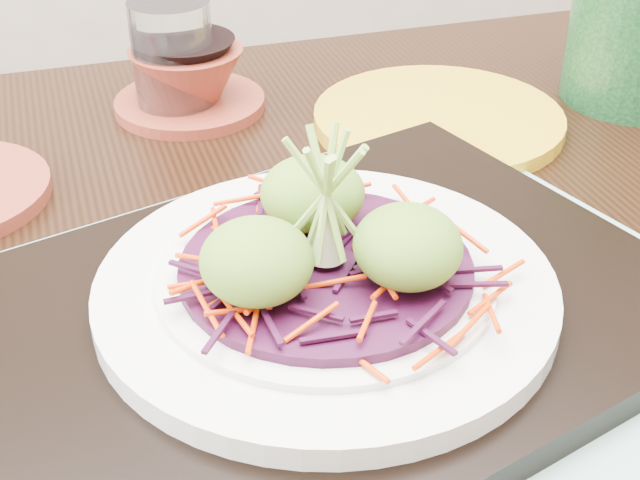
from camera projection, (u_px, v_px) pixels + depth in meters
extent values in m
cube|color=black|center=(253.00, 301.00, 0.62)|extent=(1.38, 1.02, 0.04)
cube|color=black|center=(596.00, 302.00, 1.28)|extent=(0.07, 0.07, 0.76)
cube|color=#84AB9F|center=(326.00, 326.00, 0.56)|extent=(0.61, 0.55, 0.00)
cube|color=black|center=(326.00, 311.00, 0.55)|extent=(0.52, 0.47, 0.02)
cylinder|color=silver|center=(326.00, 289.00, 0.54)|extent=(0.28, 0.28, 0.02)
cylinder|color=silver|center=(326.00, 276.00, 0.54)|extent=(0.20, 0.20, 0.01)
cylinder|color=#3A0B2A|center=(326.00, 267.00, 0.53)|extent=(0.18, 0.18, 0.01)
ellipsoid|color=#5A7F26|center=(257.00, 262.00, 0.49)|extent=(0.07, 0.07, 0.05)
ellipsoid|color=#5A7F26|center=(408.00, 247.00, 0.51)|extent=(0.07, 0.07, 0.05)
ellipsoid|color=#5A7F26|center=(313.00, 194.00, 0.56)|extent=(0.07, 0.07, 0.05)
cylinder|color=white|center=(173.00, 58.00, 0.80)|extent=(0.09, 0.09, 0.10)
cylinder|color=maroon|center=(190.00, 103.00, 0.83)|extent=(0.16, 0.16, 0.01)
cylinder|color=#B88C14|center=(438.00, 119.00, 0.80)|extent=(0.31, 0.31, 0.01)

